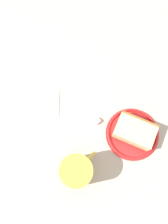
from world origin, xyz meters
TOP-DOWN VIEW (x-y plane):
  - ground_plane at (0.00, 0.00)cm, footprint 117.04×117.04cm
  - small_plate at (-9.24, 5.73)cm, footprint 15.27×15.27cm
  - cake_slice at (-9.30, 5.47)cm, footprint 11.72×8.95cm
  - tea_mug at (3.86, 19.08)cm, footprint 7.95×9.91cm
  - teaspoon at (14.28, -17.93)cm, footprint 7.16×11.15cm
  - folded_napkin at (18.30, 1.95)cm, footprint 11.43×11.87cm
  - sugar_cube at (1.38, 4.20)cm, footprint 2.06×2.06cm

SIDE VIEW (x-z plane):
  - ground_plane at x=0.00cm, z-range -2.29..0.00cm
  - folded_napkin at x=18.30cm, z-range 0.00..0.60cm
  - teaspoon at x=14.28cm, z-range -0.05..0.75cm
  - small_plate at x=-9.24cm, z-range -0.01..1.23cm
  - sugar_cube at x=1.38cm, z-range 0.00..1.48cm
  - cake_slice at x=-9.30cm, z-range 0.66..5.55cm
  - tea_mug at x=3.86cm, z-range 0.07..10.86cm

